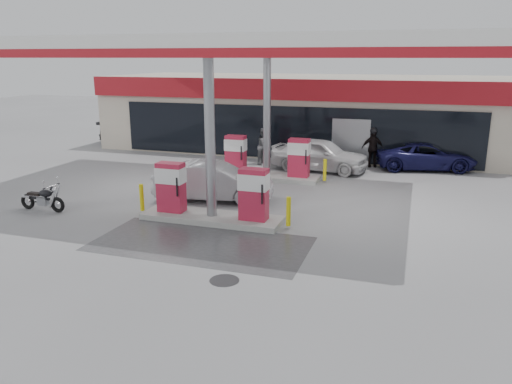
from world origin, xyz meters
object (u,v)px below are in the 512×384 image
Objects in this scene: hatchback_silver at (214,181)px; parked_motorcycle at (43,199)px; parked_car_left at (140,133)px; biker_walking at (372,148)px; attendant at (264,146)px; pump_island_near at (211,199)px; parked_car_right at (426,156)px; pump_island_far at (267,162)px; sedan_white at (319,154)px.

parked_motorcycle is at bearing 110.98° from hatchback_silver.
biker_walking reaches higher than parked_car_left.
attendant is 5.11m from biker_walking.
attendant is 1.00× the size of biker_walking.
biker_walking is at bearing -104.18° from parked_car_left.
hatchback_silver is at bearing -167.32° from attendant.
pump_island_near is 1.15× the size of parked_car_right.
parked_car_right is at bearing 57.13° from pump_island_near.
pump_island_near reaches higher than parked_motorcycle.
pump_island_far reaches higher than parked_car_right.
sedan_white is (7.65, 9.00, 0.35)m from parked_motorcycle.
sedan_white is at bearing -113.32° from parked_car_left.
pump_island_near reaches higher than biker_walking.
pump_island_far is 2.93× the size of parked_motorcycle.
attendant is 0.39× the size of parked_car_right.
sedan_white is (1.84, 8.20, 0.04)m from pump_island_near.
pump_island_near reaches higher than sedan_white.
pump_island_far is 3.89m from hatchback_silver.
attendant is at bearing 63.31° from parked_motorcycle.
sedan_white is at bearing -34.22° from hatchback_silver.
parked_car_left is at bearing 106.98° from parked_motorcycle.
sedan_white is (1.84, 2.20, 0.04)m from pump_island_far.
pump_island_far is 5.55m from biker_walking.
parked_motorcycle is 11.81m from sedan_white.
parked_motorcycle is (-5.81, -0.80, -0.31)m from pump_island_near.
attendant is at bearing -115.21° from parked_car_left.
hatchback_silver is (-2.68, -6.00, -0.05)m from sedan_white.
parked_car_right is (7.31, 7.80, -0.08)m from hatchback_silver.
pump_island_near is at bearing -127.78° from biker_walking.
parked_car_left is 13.92m from biker_walking.
pump_island_near reaches higher than hatchback_silver.
hatchback_silver is (4.96, 3.00, 0.30)m from parked_motorcycle.
sedan_white reaches higher than parked_motorcycle.
pump_island_far is 11.40m from parked_car_left.
biker_walking is at bearing -42.91° from hatchback_silver.
attendant is at bearing 86.05° from sedan_white.
sedan_white is at bearing 99.50° from parked_car_right.
sedan_white is at bearing -90.44° from attendant.
pump_island_far is 1.17× the size of sedan_white.
sedan_white reaches higher than parked_car_right.
attendant is at bearing 96.25° from pump_island_near.
parked_car_right is at bearing 41.44° from parked_motorcycle.
hatchback_silver is at bearing -102.54° from pump_island_far.
biker_walking is (4.89, 7.60, 0.18)m from hatchback_silver.
hatchback_silver is at bearing 164.05° from sedan_white.
pump_island_far is 1.15× the size of parked_car_right.
attendant is (-0.96, 2.80, 0.17)m from pump_island_far.
parked_car_right is (16.15, -2.00, -0.07)m from parked_car_left.
hatchback_silver reaches higher than parked_motorcycle.
attendant reaches higher than sedan_white.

